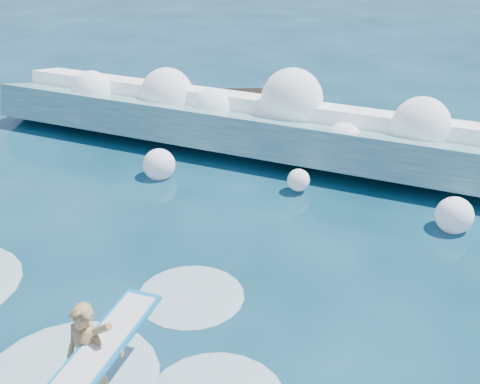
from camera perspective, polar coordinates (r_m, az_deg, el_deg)
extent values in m
plane|color=#072C38|center=(11.99, -10.51, -7.83)|extent=(200.00, 200.00, 0.00)
cube|color=teal|center=(16.78, 7.10, 4.81)|extent=(19.61, 2.99, 1.64)
cube|color=white|center=(17.33, 7.97, 7.21)|extent=(19.61, 1.38, 0.76)
cube|color=black|center=(21.22, -13.69, 8.75)|extent=(2.23, 1.71, 1.17)
cube|color=black|center=(19.01, -7.68, 6.89)|extent=(2.04, 1.91, 0.90)
cube|color=black|center=(18.84, 1.33, 7.35)|extent=(2.25, 2.08, 1.26)
imported|color=#AB874F|center=(9.32, -14.26, -15.17)|extent=(0.69, 0.45, 1.89)
cube|color=#0B7DC6|center=(9.00, -12.83, -14.01)|extent=(0.78, 2.62, 0.06)
cube|color=white|center=(8.99, -12.84, -13.93)|extent=(0.65, 2.39, 0.06)
sphere|color=white|center=(19.66, -13.84, 9.37)|extent=(1.20, 1.20, 1.20)
sphere|color=white|center=(18.65, -6.94, 9.22)|extent=(1.59, 1.59, 1.59)
sphere|color=white|center=(17.76, -2.64, 7.96)|extent=(1.14, 1.14, 1.14)
sphere|color=white|center=(17.15, 4.95, 8.78)|extent=(1.75, 1.75, 1.75)
sphere|color=white|center=(16.07, 9.78, 4.72)|extent=(1.01, 1.01, 1.01)
sphere|color=white|center=(16.40, 16.80, 6.02)|extent=(1.53, 1.53, 1.53)
sphere|color=white|center=(15.77, -7.67, 2.58)|extent=(0.84, 0.84, 0.84)
sphere|color=white|center=(14.87, 5.57, 1.13)|extent=(0.56, 0.56, 0.56)
sphere|color=white|center=(13.99, 19.66, -2.10)|extent=(0.83, 0.83, 0.83)
ellipsoid|color=silver|center=(10.02, -15.91, -16.71)|extent=(2.80, 2.80, 0.14)
ellipsoid|color=silver|center=(11.31, -4.71, -9.79)|extent=(2.01, 2.01, 0.10)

